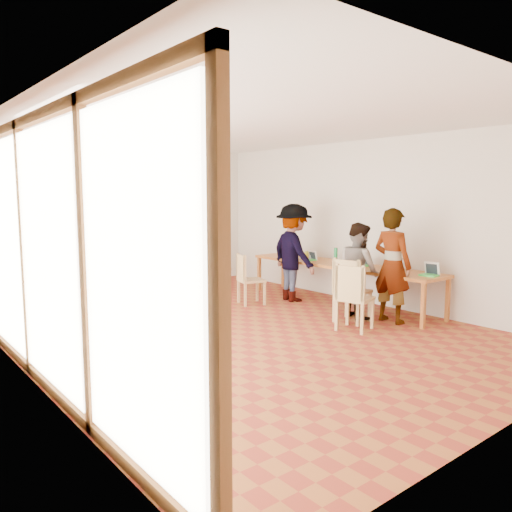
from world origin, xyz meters
The scene contains 24 objects.
ground centered at (0.00, 0.00, 0.00)m, with size 8.00×8.00×0.00m, color #974F24.
wall_back centered at (0.00, 4.00, 1.50)m, with size 6.00×0.10×3.00m, color beige.
wall_right centered at (3.00, 0.00, 1.50)m, with size 0.10×8.00×3.00m, color beige.
window_wall centered at (-2.96, 0.00, 1.50)m, with size 0.10×8.00×3.00m, color white.
ceiling centered at (0.00, 0.00, 3.02)m, with size 6.00×8.00×0.04m, color white.
communal_table centered at (2.50, 0.21, 0.70)m, with size 0.80×4.00×0.75m.
side_table centered at (-1.12, 2.87, 0.67)m, with size 0.90×0.90×0.75m.
chair_near centered at (1.22, -1.15, 0.61)m, with size 0.58×0.58×0.53m.
chair_mid centered at (1.56, -0.81, 0.63)m, with size 0.57×0.57×0.54m.
chair_far centered at (1.12, 1.26, 0.57)m, with size 0.54×0.54×0.49m.
chair_empty centered at (1.46, 2.81, 0.58)m, with size 0.54×0.54×0.50m.
chair_spare centered at (-2.23, 1.56, 0.59)m, with size 0.58×0.58×0.51m.
person_near centered at (2.13, -1.18, 0.90)m, with size 0.66×0.43×1.80m, color gray.
person_mid centered at (1.97, -0.64, 0.78)m, with size 0.76×0.59×1.56m, color gray.
person_far centered at (2.03, 0.97, 0.92)m, with size 1.19×0.68×1.84m, color gray.
laptop_near centered at (2.55, -1.59, 0.81)m, with size 0.24×0.28×0.22m.
laptop_mid centered at (2.61, -0.24, 0.81)m, with size 0.29×0.31×0.21m.
laptop_far centered at (2.43, 0.89, 0.80)m, with size 0.20×0.23×0.18m.
yellow_mug centered at (2.74, 1.30, 0.81)m, with size 0.14×0.14×0.11m, color gold.
green_bottle centered at (2.53, 0.36, 0.89)m, with size 0.07×0.07×0.28m, color #12712F.
clear_glass centered at (2.49, 0.97, 0.80)m, with size 0.07×0.07×0.09m, color silver.
condiment_cup centered at (2.45, 1.19, 0.78)m, with size 0.08×0.08×0.06m, color white.
pink_phone centered at (2.21, -0.48, 0.76)m, with size 0.05×0.10×0.01m, color #D93876.
black_pouch centered at (2.20, -0.37, 0.80)m, with size 0.16×0.26×0.09m, color black.
Camera 1 is at (-4.38, -5.84, 2.01)m, focal length 35.00 mm.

